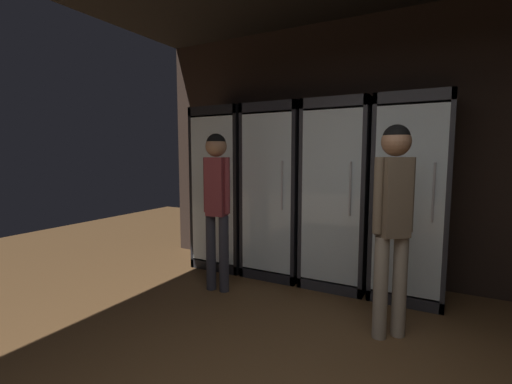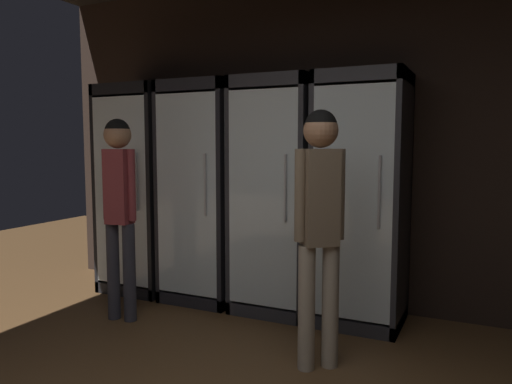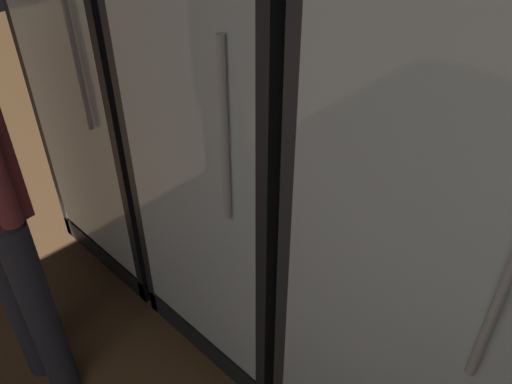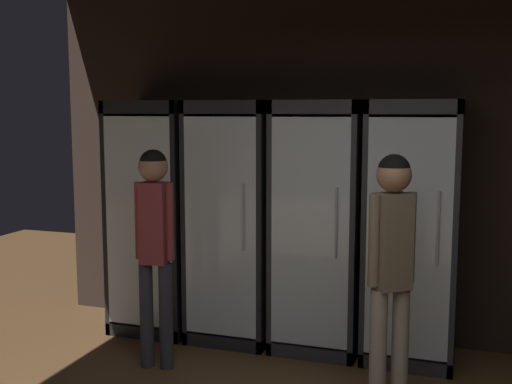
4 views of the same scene
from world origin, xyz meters
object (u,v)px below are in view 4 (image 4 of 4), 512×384
Objects in this scene: cooler_left at (236,223)px; shopper_far at (154,233)px; cooler_center at (320,228)px; cooler_far_left at (159,218)px; shopper_near at (392,255)px; cooler_right at (412,234)px.

cooler_left reaches higher than shopper_far.
shopper_far is at bearing -141.85° from cooler_center.
cooler_far_left is at bearing 115.52° from shopper_far.
cooler_far_left and cooler_center have the same top height.
cooler_center is 1.21× the size of shopper_near.
cooler_far_left reaches higher than shopper_far.
shopper_near is 1.65m from shopper_far.
cooler_right is 1.22× the size of shopper_far.
shopper_near is at bearing -55.08° from cooler_center.
cooler_right is (1.38, -0.00, -0.00)m from cooler_left.
cooler_left is 1.00× the size of cooler_right.
cooler_center is 0.69m from cooler_right.
cooler_left is 1.21× the size of shopper_near.
cooler_far_left and cooler_left have the same top height.
cooler_far_left is 1.00× the size of cooler_right.
cooler_right is (0.69, 0.00, -0.00)m from cooler_center.
shopper_far is (-1.00, -0.79, 0.05)m from cooler_center.
cooler_left is 1.38m from cooler_right.
cooler_center is at bearing 124.92° from shopper_near.
cooler_center is at bearing -0.20° from cooler_left.
shopper_near is (0.65, -0.93, 0.04)m from cooler_center.
cooler_far_left is 1.00× the size of cooler_center.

